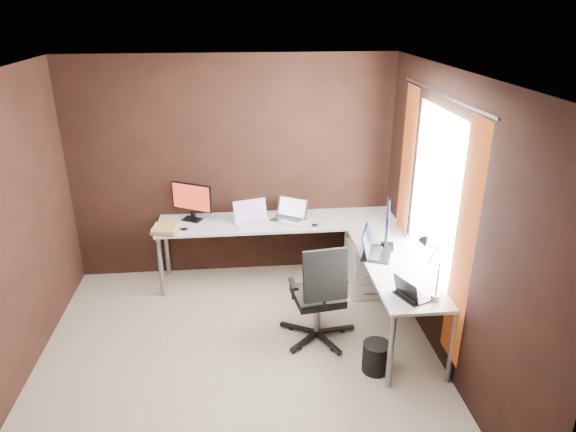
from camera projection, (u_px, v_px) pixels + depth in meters
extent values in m
cube|color=#BBAD91|center=(239.00, 363.00, 4.57)|extent=(3.60, 3.60, 0.00)
cube|color=white|center=(226.00, 76.00, 3.61)|extent=(3.60, 3.60, 0.00)
cube|color=black|center=(233.00, 169.00, 5.74)|extent=(3.60, 0.00, 2.50)
cube|color=black|center=(234.00, 395.00, 2.44)|extent=(3.60, 0.00, 2.50)
cube|color=black|center=(451.00, 227.00, 4.26)|extent=(0.00, 3.60, 2.50)
cube|color=white|center=(437.00, 191.00, 4.50)|extent=(0.00, 1.00, 1.30)
cube|color=orange|center=(464.00, 248.00, 3.91)|extent=(0.01, 0.35, 2.00)
cube|color=orange|center=(405.00, 185.00, 5.24)|extent=(0.01, 0.35, 2.00)
cylinder|color=slate|center=(444.00, 95.00, 4.18)|extent=(0.02, 1.90, 0.02)
cube|color=white|center=(278.00, 222.00, 5.72)|extent=(2.65, 0.60, 0.03)
cube|color=white|center=(397.00, 265.00, 4.78)|extent=(0.60, 1.65, 0.03)
cylinder|color=slate|center=(161.00, 267.00, 5.50)|extent=(0.05, 0.05, 0.70)
cylinder|color=slate|center=(167.00, 246.00, 5.98)|extent=(0.05, 0.05, 0.70)
cylinder|color=slate|center=(391.00, 351.00, 4.18)|extent=(0.05, 0.05, 0.70)
cylinder|color=slate|center=(452.00, 347.00, 4.22)|extent=(0.05, 0.05, 0.70)
cylinder|color=slate|center=(382.00, 237.00, 6.22)|extent=(0.05, 0.05, 0.70)
cube|color=white|center=(367.00, 265.00, 5.64)|extent=(0.42, 0.50, 0.60)
cube|color=black|center=(192.00, 219.00, 5.72)|extent=(0.25, 0.22, 0.01)
cube|color=black|center=(193.00, 214.00, 5.72)|extent=(0.06, 0.05, 0.10)
cube|color=black|center=(192.00, 197.00, 5.64)|extent=(0.44, 0.25, 0.31)
cube|color=red|center=(191.00, 197.00, 5.62)|extent=(0.41, 0.22, 0.28)
cube|color=black|center=(387.00, 246.00, 5.09)|extent=(0.18, 0.22, 0.01)
cube|color=black|center=(385.00, 241.00, 5.08)|extent=(0.04, 0.05, 0.09)
cube|color=black|center=(387.00, 222.00, 5.00)|extent=(0.18, 0.50, 0.32)
cube|color=blue|center=(389.00, 223.00, 4.99)|extent=(0.15, 0.47, 0.29)
cube|color=white|center=(253.00, 224.00, 5.61)|extent=(0.43, 0.35, 0.02)
cube|color=white|center=(250.00, 210.00, 5.64)|extent=(0.38, 0.17, 0.23)
cube|color=#8A67AA|center=(250.00, 210.00, 5.64)|extent=(0.33, 0.14, 0.20)
cube|color=silver|center=(288.00, 220.00, 5.71)|extent=(0.44, 0.41, 0.02)
cube|color=silver|center=(292.00, 207.00, 5.74)|extent=(0.34, 0.25, 0.22)
cube|color=white|center=(292.00, 207.00, 5.74)|extent=(0.29, 0.22, 0.19)
cube|color=black|center=(377.00, 254.00, 4.94)|extent=(0.38, 0.45, 0.02)
cube|color=black|center=(367.00, 241.00, 4.92)|extent=(0.20, 0.38, 0.24)
cube|color=#1C2E3D|center=(368.00, 241.00, 4.91)|extent=(0.17, 0.33, 0.20)
cube|color=black|center=(412.00, 296.00, 4.23)|extent=(0.29, 0.33, 0.02)
cube|color=black|center=(406.00, 289.00, 4.16)|extent=(0.16, 0.27, 0.17)
cube|color=#CB5090|center=(406.00, 288.00, 4.16)|extent=(0.14, 0.24, 0.15)
cube|color=#8E634C|center=(166.00, 231.00, 5.41)|extent=(0.31, 0.28, 0.03)
cube|color=gold|center=(165.00, 229.00, 5.40)|extent=(0.28, 0.24, 0.02)
cube|color=silver|center=(165.00, 227.00, 5.40)|extent=(0.28, 0.24, 0.02)
cube|color=gold|center=(165.00, 226.00, 5.39)|extent=(0.25, 0.20, 0.02)
ellipsoid|color=black|center=(184.00, 229.00, 5.46)|extent=(0.10, 0.08, 0.03)
ellipsoid|color=black|center=(315.00, 225.00, 5.56)|extent=(0.08, 0.06, 0.03)
cylinder|color=slate|center=(435.00, 298.00, 4.17)|extent=(0.07, 0.07, 0.05)
cylinder|color=slate|center=(438.00, 279.00, 4.10)|extent=(0.02, 0.02, 0.29)
cylinder|color=slate|center=(433.00, 255.00, 4.05)|extent=(0.02, 0.16, 0.22)
cone|color=slate|center=(425.00, 243.00, 4.08)|extent=(0.09, 0.12, 0.12)
cylinder|color=slate|center=(317.00, 315.00, 4.87)|extent=(0.06, 0.06, 0.36)
cube|color=black|center=(318.00, 296.00, 4.79)|extent=(0.49, 0.49, 0.08)
cube|color=black|center=(325.00, 275.00, 4.47)|extent=(0.41, 0.17, 0.47)
cylinder|color=black|center=(376.00, 357.00, 4.44)|extent=(0.26, 0.26, 0.27)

